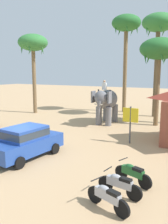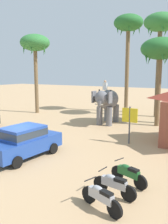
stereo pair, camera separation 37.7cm
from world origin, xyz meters
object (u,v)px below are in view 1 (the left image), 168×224
Objects in this scene: motorcycle_mid_row at (133,173)px; palm_tree_leaning_seaward at (159,51)px; elephant_with_mahout at (106,101)px; motorcycle_nearest_camera at (107,197)px; car_sedan_foreground at (26,141)px; signboard_yellow at (130,118)px; motorcycle_second_in_row at (119,184)px; palm_tree_behind_elephant at (158,27)px; palm_tree_far_back at (33,45)px; palm_tree_near_hut at (126,27)px.

motorcycle_mid_row is 13.00m from palm_tree_leaning_seaward.
elephant_with_mahout is at bearing 119.31° from motorcycle_mid_row.
motorcycle_nearest_camera is at bearing -65.87° from elephant_with_mahout.
elephant_with_mahout reaches higher than motorcycle_nearest_camera.
motorcycle_mid_row is (5.89, -0.17, -0.46)m from car_sedan_foreground.
car_sedan_foreground is 6.61m from signboard_yellow.
elephant_with_mahout is at bearing -159.92° from palm_tree_leaning_seaward.
palm_tree_behind_elephant is at bearing 98.77° from motorcycle_second_in_row.
motorcycle_nearest_camera is 0.20× the size of palm_tree_far_back.
palm_tree_far_back is at bearing -146.19° from palm_tree_near_hut.
motorcycle_second_in_row is 19.08m from palm_tree_behind_elephant.
palm_tree_far_back is 1.17× the size of palm_tree_leaning_seaward.
motorcycle_second_in_row is 0.17× the size of palm_tree_near_hut.
motorcycle_nearest_camera is 0.73× the size of signboard_yellow.
motorcycle_mid_row is 18.08m from palm_tree_behind_elephant.
palm_tree_behind_elephant reaches higher than palm_tree_far_back.
signboard_yellow is at bearing -92.55° from palm_tree_leaning_seaward.
motorcycle_second_in_row is 21.29m from palm_tree_near_hut.
palm_tree_leaning_seaward is (-1.64, 11.52, 5.79)m from motorcycle_mid_row.
motorcycle_nearest_camera and motorcycle_mid_row have the same top height.
motorcycle_second_in_row is (0.02, 1.05, 0.00)m from motorcycle_nearest_camera.
palm_tree_leaning_seaward is at bearing 98.09° from motorcycle_mid_row.
palm_tree_far_back reaches higher than motorcycle_mid_row.
palm_tree_leaning_seaward reaches higher than car_sedan_foreground.
palm_tree_leaning_seaward is (-1.49, 13.74, 5.79)m from motorcycle_nearest_camera.
car_sedan_foreground reaches higher than motorcycle_mid_row.
motorcycle_second_in_row is 1.17m from motorcycle_mid_row.
motorcycle_second_in_row is at bearing -70.74° from palm_tree_near_hut.
car_sedan_foreground is 18.92m from palm_tree_near_hut.
motorcycle_nearest_camera is at bearing -93.81° from motorcycle_mid_row.
palm_tree_near_hut is 4.49× the size of signboard_yellow.
motorcycle_second_in_row is at bearing -13.03° from car_sedan_foreground.
palm_tree_leaning_seaward is (13.34, 0.13, -1.17)m from palm_tree_far_back.
palm_tree_behind_elephant reaches higher than car_sedan_foreground.
palm_tree_near_hut reaches higher than signboard_yellow.
elephant_with_mahout is 9.42m from palm_tree_behind_elephant.
palm_tree_near_hut is 1.25× the size of palm_tree_far_back.
motorcycle_second_in_row is 1.04× the size of motorcycle_mid_row.
motorcycle_mid_row is 5.85m from signboard_yellow.
elephant_with_mahout is 10.25m from palm_tree_near_hut.
palm_tree_near_hut reaches higher than palm_tree_behind_elephant.
motorcycle_nearest_camera is at bearing -81.79° from palm_tree_behind_elephant.
palm_tree_behind_elephant is (-2.74, 15.74, 8.46)m from motorcycle_mid_row.
palm_tree_far_back reaches higher than elephant_with_mahout.
motorcycle_second_in_row is (5.52, -11.22, -1.53)m from elephant_with_mahout.
elephant_with_mahout reaches higher than motorcycle_mid_row.
palm_tree_leaning_seaward reaches higher than motorcycle_mid_row.
palm_tree_leaning_seaward is at bearing -48.76° from palm_tree_near_hut.
car_sedan_foreground is 1.07× the size of elephant_with_mahout.
palm_tree_near_hut reaches higher than car_sedan_foreground.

